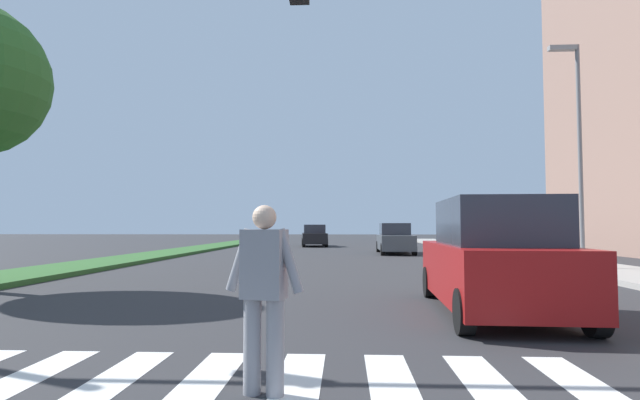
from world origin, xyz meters
The scene contains 9 objects.
ground_plane centered at (0.00, 30.00, 0.00)m, with size 140.00×140.00×0.00m, color #2D2D30.
crosswalk centered at (0.00, 8.66, 0.00)m, with size 6.75×2.20×0.01m.
median_strip centered at (-8.49, 28.00, 0.07)m, with size 2.54×64.00×0.15m, color #2D5B28.
sidewalk_right centered at (9.30, 28.00, 0.07)m, with size 3.00×64.00×0.15m, color #9E9991.
street_lamp_right centered at (8.70, 20.83, 4.59)m, with size 1.02×0.24×7.50m.
pedestrian_performer centered at (0.18, 8.34, 0.93)m, with size 0.75×0.32×1.69m.
suv_crossing centered at (3.49, 12.65, 0.93)m, with size 2.13×4.67×1.97m.
sedan_midblock centered at (3.69, 31.72, 0.78)m, with size 1.86×4.57×1.69m.
sedan_distant centered at (-1.41, 41.64, 0.77)m, with size 2.26×4.64×1.64m.
Camera 1 is at (0.90, 3.87, 1.50)m, focal length 27.93 mm.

